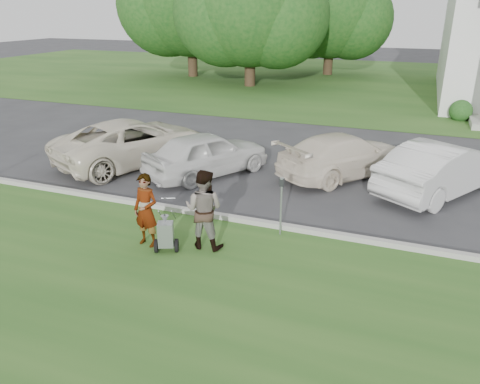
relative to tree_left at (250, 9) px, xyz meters
The scene contains 15 objects.
ground 23.95m from the tree_left, 69.98° to the right, with size 120.00×120.00×0.00m, color #333335.
grass_strip 26.73m from the tree_left, 72.22° to the right, with size 80.00×7.00×0.01m, color #27531C.
church_lawn 10.74m from the tree_left, 32.03° to the left, with size 80.00×30.00×0.01m, color #27531C.
curb 23.43m from the tree_left, 69.51° to the right, with size 80.00×0.18×0.15m, color #9E9E93.
tree_left is the anchor object (origin of this frame).
tree_far 6.73m from the tree_left, 153.44° to the left, with size 11.64×9.20×10.73m.
tree_back 8.95m from the tree_left, 63.43° to the left, with size 9.61×7.60×8.89m.
striping_cart 24.86m from the tree_left, 74.56° to the right, with size 0.83×1.15×0.99m.
person_left 24.50m from the tree_left, 75.79° to the right, with size 0.64×0.42×1.77m, color #999999.
person_right 24.46m from the tree_left, 72.56° to the right, with size 0.93×0.72×1.91m, color #999999.
parking_meter_near 23.80m from the tree_left, 68.17° to the right, with size 0.11×0.10×1.51m.
car_a 18.71m from the tree_left, 83.27° to the right, with size 2.64×5.72×1.59m, color beige.
car_b 19.52m from the tree_left, 74.34° to the right, with size 1.76×4.37×1.49m, color silver.
car_c 19.70m from the tree_left, 60.60° to the right, with size 1.98×4.87×1.41m, color #F1E4CC.
car_d 21.73m from the tree_left, 54.30° to the right, with size 1.68×4.82×1.59m, color silver.
Camera 1 is at (3.52, -9.89, 5.32)m, focal length 35.00 mm.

